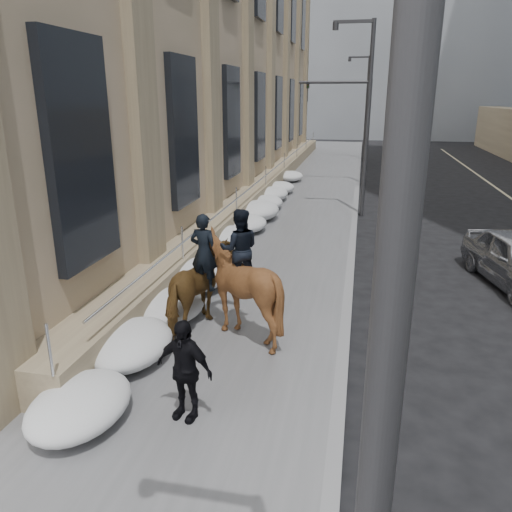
{
  "coord_description": "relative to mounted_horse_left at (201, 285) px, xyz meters",
  "views": [
    {
      "loc": [
        2.73,
        -8.08,
        5.1
      ],
      "look_at": [
        0.58,
        2.23,
        1.7
      ],
      "focal_mm": 35.0,
      "sensor_mm": 36.0,
      "label": 1
    }
  ],
  "objects": [
    {
      "name": "streetlight_mid",
      "position": [
        3.27,
        12.33,
        3.46
      ],
      "size": [
        1.71,
        0.24,
        8.0
      ],
      "color": "#2D2D30",
      "rests_on": "ground"
    },
    {
      "name": "sidewalk",
      "position": [
        0.53,
        8.33,
        -1.06
      ],
      "size": [
        5.0,
        80.0,
        0.12
      ],
      "primitive_type": "cube",
      "color": "#555557",
      "rests_on": "ground"
    },
    {
      "name": "pedestrian",
      "position": [
        0.73,
        -3.19,
        -0.15
      ],
      "size": [
        1.07,
        0.64,
        1.71
      ],
      "primitive_type": "imported",
      "rotation": [
        0.0,
        0.0,
        -0.23
      ],
      "color": "black",
      "rests_on": "sidewalk"
    },
    {
      "name": "bg_building_far",
      "position": [
        -5.47,
        70.33,
        8.88
      ],
      "size": [
        24.0,
        12.0,
        20.0
      ],
      "primitive_type": "cube",
      "color": "gray",
      "rests_on": "ground"
    },
    {
      "name": "mounted_horse_right",
      "position": [
        0.88,
        -0.16,
        0.2
      ],
      "size": [
        2.25,
        2.41,
        2.77
      ],
      "rotation": [
        0.0,
        0.0,
        3.39
      ],
      "color": "#4C2C15",
      "rests_on": "sidewalk"
    },
    {
      "name": "bg_building_mid",
      "position": [
        4.53,
        58.33,
        12.88
      ],
      "size": [
        30.0,
        12.0,
        28.0
      ],
      "primitive_type": "cube",
      "color": "slate",
      "rests_on": "ground"
    },
    {
      "name": "streetlight_near",
      "position": [
        3.27,
        -7.67,
        3.46
      ],
      "size": [
        1.71,
        0.24,
        8.0
      ],
      "color": "#2D2D30",
      "rests_on": "ground"
    },
    {
      "name": "mounted_horse_left",
      "position": [
        0.0,
        0.0,
        0.0
      ],
      "size": [
        1.32,
        2.31,
        2.59
      ],
      "rotation": [
        0.0,
        0.0,
        2.99
      ],
      "color": "#4E3517",
      "rests_on": "sidewalk"
    },
    {
      "name": "traffic_signal",
      "position": [
        2.61,
        20.33,
        2.88
      ],
      "size": [
        4.1,
        0.22,
        6.0
      ],
      "color": "#2D2D30",
      "rests_on": "ground"
    },
    {
      "name": "limestone_building",
      "position": [
        -4.73,
        18.29,
        7.78
      ],
      "size": [
        6.1,
        44.0,
        18.0
      ],
      "color": "#968362",
      "rests_on": "ground"
    },
    {
      "name": "curb",
      "position": [
        3.15,
        8.33,
        -1.06
      ],
      "size": [
        0.24,
        80.0,
        0.12
      ],
      "primitive_type": "cube",
      "color": "slate",
      "rests_on": "ground"
    },
    {
      "name": "ground",
      "position": [
        0.53,
        -1.67,
        -1.12
      ],
      "size": [
        140.0,
        140.0,
        0.0
      ],
      "primitive_type": "plane",
      "color": "black",
      "rests_on": "ground"
    },
    {
      "name": "snow_bank",
      "position": [
        -0.89,
        6.44,
        -0.65
      ],
      "size": [
        1.7,
        18.1,
        0.76
      ],
      "color": "silver",
      "rests_on": "sidewalk"
    },
    {
      "name": "streetlight_far",
      "position": [
        3.27,
        32.33,
        3.46
      ],
      "size": [
        1.71,
        0.24,
        8.0
      ],
      "color": "#2D2D30",
      "rests_on": "ground"
    }
  ]
}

